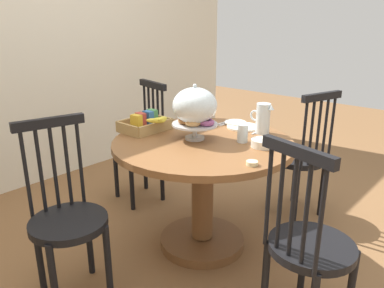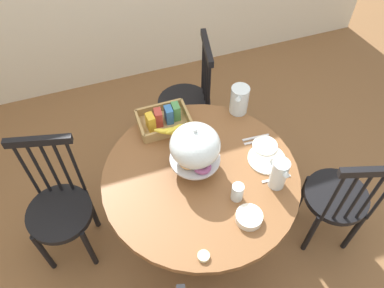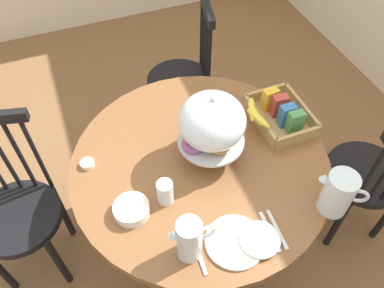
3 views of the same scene
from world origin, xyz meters
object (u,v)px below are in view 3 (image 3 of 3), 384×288
Objects in this scene: orange_juice_pitcher at (337,195)px; china_plate_large at (235,242)px; butter_dish at (87,164)px; windsor_chair_by_cabinet at (19,213)px; dining_table at (200,190)px; drinking_glass at (165,192)px; windsor_chair_far_side at (367,177)px; china_plate_small at (260,240)px; cereal_basket at (278,114)px; pastry_stand_with_dome at (212,124)px; milk_pitcher at (189,241)px; windsor_chair_near_window at (183,81)px; cereal_bowl at (131,210)px.

orange_juice_pitcher is 0.87× the size of china_plate_large.
windsor_chair_by_cabinet is at bearing -101.64° from butter_dish.
dining_table is 10.13× the size of drinking_glass.
china_plate_large is (0.20, -0.86, 0.29)m from windsor_chair_far_side.
orange_juice_pitcher is 0.34m from china_plate_small.
cereal_basket is at bearing 83.58° from windsor_chair_by_cabinet.
cereal_basket is 0.66m from china_plate_large.
pastry_stand_with_dome reaches higher than china_plate_large.
china_plate_large is at bearing -77.11° from windsor_chair_far_side.
orange_juice_pitcher is 3.21× the size of butter_dish.
pastry_stand_with_dome reaches higher than milk_pitcher.
milk_pitcher is at bearing -19.06° from windsor_chair_near_window.
drinking_glass is (0.13, -0.20, 0.29)m from dining_table.
butter_dish is (0.08, 0.37, 0.30)m from windsor_chair_by_cabinet.
china_plate_small is 1.36× the size of drinking_glass.
windsor_chair_near_window is 5.07× the size of orange_juice_pitcher.
windsor_chair_far_side reaches higher than cereal_basket.
cereal_bowl is at bearing -147.15° from milk_pitcher.
drinking_glass is 0.38m from butter_dish.
orange_juice_pitcher is at bearing 70.68° from cereal_bowl.
milk_pitcher is (0.17, -1.03, 0.38)m from windsor_chair_far_side.
drinking_glass reaches higher than dining_table.
cereal_bowl is (-0.26, -0.32, 0.02)m from china_plate_large.
milk_pitcher is 1.79× the size of drinking_glass.
china_plate_large is at bearing 33.75° from drinking_glass.
orange_juice_pitcher is at bearing 44.66° from dining_table.
windsor_chair_near_window is at bearing 156.19° from drinking_glass.
china_plate_large reaches higher than dining_table.
windsor_chair_far_side is at bearing 55.36° from cereal_basket.
windsor_chair_by_cabinet is 1.42m from orange_juice_pitcher.
windsor_chair_far_side is at bearing 113.91° from orange_juice_pitcher.
cereal_basket is 2.26× the size of cereal_bowl.
butter_dish is (-0.28, -0.25, -0.04)m from drinking_glass.
windsor_chair_by_cabinet is 0.68m from cereal_bowl.
windsor_chair_by_cabinet is 0.95m from milk_pitcher.
drinking_glass is at bearing -138.31° from china_plate_small.
pastry_stand_with_dome is 2.29× the size of china_plate_small.
cereal_basket is at bearing 106.51° from cereal_bowl.
windsor_chair_by_cabinet is 0.80m from drinking_glass.
windsor_chair_by_cabinet is 3.09× the size of cereal_basket.
orange_juice_pitcher is at bearing 7.87° from windsor_chair_near_window.
windsor_chair_near_window is 1.00m from butter_dish.
orange_juice_pitcher is (0.62, 1.22, 0.37)m from windsor_chair_by_cabinet.
dining_table is 7.96× the size of cereal_bowl.
pastry_stand_with_dome is 1.75× the size of milk_pitcher.
windsor_chair_by_cabinet is 1.06m from china_plate_large.
dining_table is 3.52× the size of cereal_basket.
china_plate_large is at bearing -109.06° from china_plate_small.
windsor_chair_near_window is 16.25× the size of butter_dish.
cereal_basket reaches higher than cereal_bowl.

